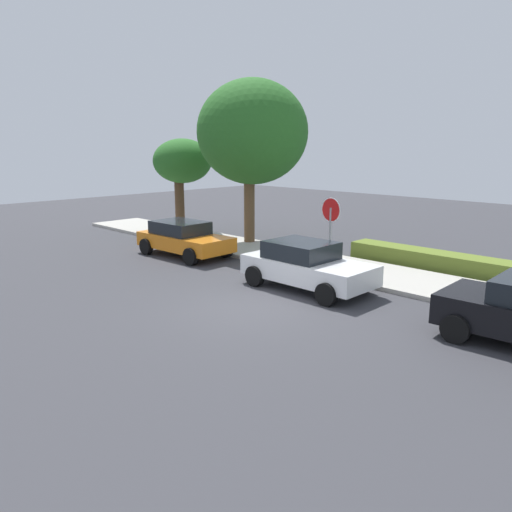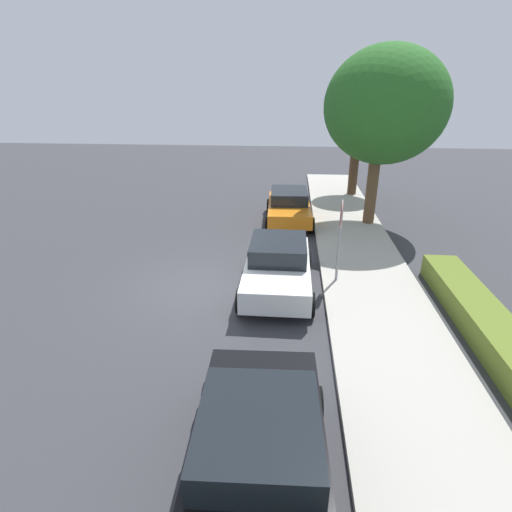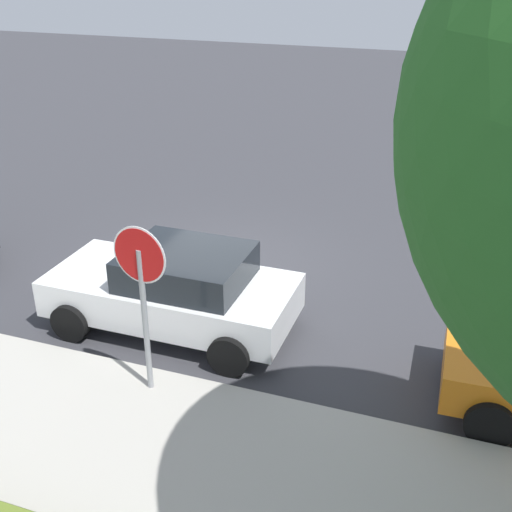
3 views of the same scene
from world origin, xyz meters
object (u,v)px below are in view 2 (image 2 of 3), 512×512
at_px(parked_car_white, 278,266).
at_px(stop_sign, 340,228).
at_px(street_tree_near_corner, 360,130).
at_px(street_tree_mid_block, 385,106).
at_px(parked_car_black, 259,448).
at_px(parked_car_orange, 289,206).

bearing_deg(parked_car_white, stop_sign, 103.86).
relative_size(street_tree_near_corner, street_tree_mid_block, 0.66).
bearing_deg(parked_car_white, parked_car_black, -0.26).
height_order(stop_sign, parked_car_orange, stop_sign).
height_order(parked_car_white, street_tree_near_corner, street_tree_near_corner).
xyz_separation_m(street_tree_near_corner, street_tree_mid_block, (4.73, 0.12, 1.33)).
bearing_deg(parked_car_orange, stop_sign, 14.20).
bearing_deg(parked_car_orange, parked_car_black, -1.22).
distance_m(parked_car_white, parked_car_orange, 6.34).
bearing_deg(stop_sign, parked_car_black, -14.66).
xyz_separation_m(stop_sign, parked_car_white, (0.43, -1.74, -1.06)).
distance_m(stop_sign, street_tree_mid_block, 6.69).
relative_size(parked_car_white, parked_car_black, 1.03).
bearing_deg(street_tree_mid_block, parked_car_black, -17.05).
relative_size(stop_sign, parked_car_white, 0.65).
bearing_deg(parked_car_orange, street_tree_mid_block, 85.57).
distance_m(stop_sign, parked_car_white, 2.08).
distance_m(parked_car_orange, parked_car_black, 12.66).
xyz_separation_m(parked_car_orange, parked_car_black, (12.66, -0.27, 0.05)).
distance_m(stop_sign, parked_car_black, 7.05).
height_order(parked_car_white, parked_car_black, parked_car_black).
xyz_separation_m(parked_car_white, parked_car_orange, (-6.34, 0.24, -0.02)).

